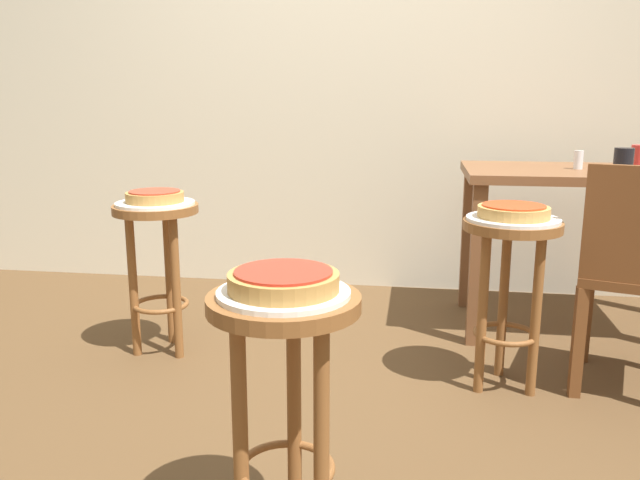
{
  "coord_description": "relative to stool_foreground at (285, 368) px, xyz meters",
  "views": [
    {
      "loc": [
        0.38,
        -1.98,
        1.07
      ],
      "look_at": [
        0.05,
        0.22,
        0.57
      ],
      "focal_mm": 36.0,
      "sensor_mm": 36.0,
      "label": 1
    }
  ],
  "objects": [
    {
      "name": "serving_plate_foreground",
      "position": [
        -0.0,
        0.0,
        0.18
      ],
      "size": [
        0.3,
        0.3,
        0.01
      ],
      "primitive_type": "cylinder",
      "color": "white",
      "rests_on": "stool_foreground"
    },
    {
      "name": "stool_foreground",
      "position": [
        0.0,
        0.0,
        0.0
      ],
      "size": [
        0.35,
        0.35,
        0.64
      ],
      "color": "brown",
      "rests_on": "ground_plane"
    },
    {
      "name": "dining_table",
      "position": [
        1.04,
        1.68,
        0.17
      ],
      "size": [
        1.07,
        0.64,
        0.75
      ],
      "color": "brown",
      "rests_on": "ground_plane"
    },
    {
      "name": "pizza_middle",
      "position": [
        0.63,
        0.99,
        0.21
      ],
      "size": [
        0.25,
        0.25,
        0.05
      ],
      "color": "tan",
      "rests_on": "serving_plate_middle"
    },
    {
      "name": "stool_leftside",
      "position": [
        -0.77,
        1.13,
        0.0
      ],
      "size": [
        0.35,
        0.35,
        0.64
      ],
      "color": "brown",
      "rests_on": "ground_plane"
    },
    {
      "name": "pizza_foreground",
      "position": [
        -0.0,
        0.0,
        0.21
      ],
      "size": [
        0.25,
        0.25,
        0.05
      ],
      "color": "#B78442",
      "rests_on": "serving_plate_foreground"
    },
    {
      "name": "cup_far_edge",
      "position": [
        1.28,
        1.78,
        0.34
      ],
      "size": [
        0.07,
        0.07,
        0.1
      ],
      "primitive_type": "cylinder",
      "color": "red",
      "rests_on": "dining_table"
    },
    {
      "name": "serving_plate_middle",
      "position": [
        0.63,
        0.99,
        0.18
      ],
      "size": [
        0.33,
        0.33,
        0.01
      ],
      "primitive_type": "cylinder",
      "color": "silver",
      "rests_on": "stool_middle"
    },
    {
      "name": "back_wall",
      "position": [
        -0.1,
        2.29,
        1.04
      ],
      "size": [
        6.0,
        0.1,
        3.0
      ],
      "primitive_type": "cube",
      "color": "beige",
      "rests_on": "ground_plane"
    },
    {
      "name": "condiment_shaker",
      "position": [
        1.0,
        1.68,
        0.33
      ],
      "size": [
        0.04,
        0.04,
        0.08
      ],
      "primitive_type": "cylinder",
      "color": "white",
      "rests_on": "dining_table"
    },
    {
      "name": "serving_plate_leftside",
      "position": [
        -0.77,
        1.13,
        0.18
      ],
      "size": [
        0.32,
        0.32,
        0.01
      ],
      "primitive_type": "cylinder",
      "color": "white",
      "rests_on": "stool_leftside"
    },
    {
      "name": "cup_near_edge",
      "position": [
        1.17,
        1.61,
        0.34
      ],
      "size": [
        0.08,
        0.08,
        0.1
      ],
      "primitive_type": "cylinder",
      "color": "black",
      "rests_on": "dining_table"
    },
    {
      "name": "ground_plane",
      "position": [
        -0.1,
        0.64,
        -0.46
      ],
      "size": [
        6.0,
        6.0,
        0.0
      ],
      "primitive_type": "plane",
      "color": "brown"
    },
    {
      "name": "pizza_leftside",
      "position": [
        -0.77,
        1.13,
        0.21
      ],
      "size": [
        0.23,
        0.23,
        0.05
      ],
      "color": "#B78442",
      "rests_on": "serving_plate_leftside"
    },
    {
      "name": "stool_middle",
      "position": [
        0.63,
        0.99,
        0.0
      ],
      "size": [
        0.35,
        0.35,
        0.64
      ],
      "color": "brown",
      "rests_on": "ground_plane"
    }
  ]
}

